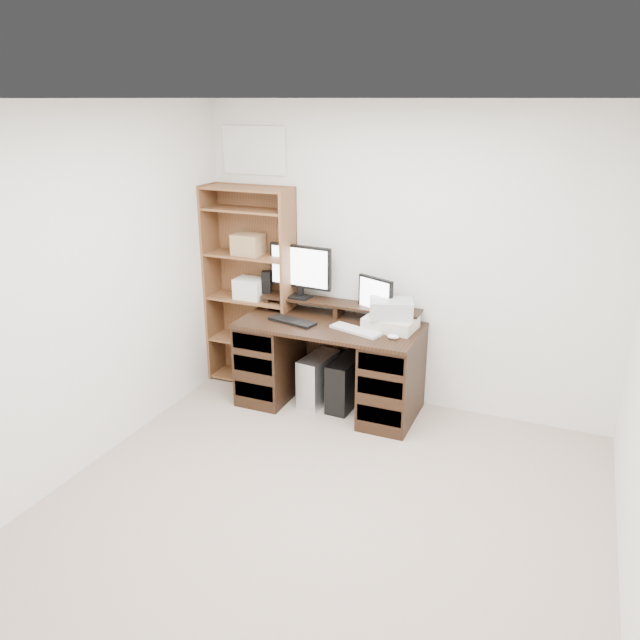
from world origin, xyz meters
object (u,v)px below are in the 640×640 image
Objects in this scene: monitor_wide at (300,269)px; printer at (391,323)px; bookshelf at (251,286)px; monitor_small at (375,298)px; tower_black at (345,383)px; desk at (330,364)px; tower_silver at (318,379)px.

monitor_wide is 0.93m from printer.
monitor_small is at bearing -1.76° from bookshelf.
desk is at bearing -161.98° from tower_black.
printer is 0.85m from tower_silver.
tower_silver is 0.97× the size of tower_black.
tower_silver is at bearing -175.83° from tower_black.
bookshelf is (-0.85, 0.21, 0.53)m from desk.
tower_silver is at bearing -171.77° from printer.
monitor_wide is 1.31× the size of tower_black.
monitor_small is 0.78m from tower_black.
printer is 0.22× the size of bookshelf.
tower_black is (0.24, 0.01, 0.00)m from tower_silver.
monitor_small is 0.25m from printer.
tower_silver is (-0.12, 0.03, -0.18)m from desk.
desk is at bearing -14.06° from bookshelf.
bookshelf is at bearing 178.24° from printer.
monitor_small is 0.21× the size of bookshelf.
monitor_small is 0.87× the size of tower_black.
monitor_wide is at bearing 174.78° from printer.
desk is 0.83× the size of bookshelf.
monitor_wide reaches higher than tower_silver.
printer reaches higher than desk.
bookshelf reaches higher than tower_black.
bookshelf is at bearing 165.94° from desk.
tower_black is at bearing 15.13° from desk.
monitor_small is (0.33, 0.18, 0.57)m from desk.
monitor_wide is 1.45× the size of printer.
desk is 0.68m from monitor_small.
monitor_small is 0.89× the size of tower_silver.
monitor_small is at bearing 1.30° from monitor_wide.
tower_silver is at bearing 166.31° from desk.
desk is at bearing -127.89° from monitor_small.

